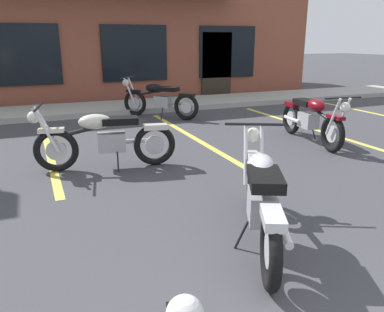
% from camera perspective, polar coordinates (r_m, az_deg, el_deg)
% --- Properties ---
extents(ground_plane, '(80.00, 80.00, 0.00)m').
position_cam_1_polar(ground_plane, '(4.47, 0.04, -8.08)').
color(ground_plane, '#3D3D42').
extents(sidewalk_kerb, '(22.00, 1.80, 0.14)m').
position_cam_1_polar(sidewalk_kerb, '(10.92, -14.13, 6.67)').
color(sidewalk_kerb, '#A8A59E').
rests_on(sidewalk_kerb, ground_plane).
extents(brick_storefront_building, '(16.24, 5.96, 4.16)m').
position_cam_1_polar(brick_storefront_building, '(14.94, -17.32, 16.77)').
color(brick_storefront_building, brown).
rests_on(brick_storefront_building, ground_plane).
extents(painted_stall_lines, '(13.64, 4.80, 0.01)m').
position_cam_1_polar(painted_stall_lines, '(7.46, -9.77, 1.92)').
color(painted_stall_lines, '#DBCC4C').
rests_on(painted_stall_lines, ground_plane).
extents(motorcycle_foreground_classic, '(1.20, 1.95, 0.98)m').
position_cam_1_polar(motorcycle_foreground_classic, '(3.74, 10.02, -5.72)').
color(motorcycle_foreground_classic, black).
rests_on(motorcycle_foreground_classic, ground_plane).
extents(motorcycle_red_sportbike, '(2.10, 0.76, 0.98)m').
position_cam_1_polar(motorcycle_red_sportbike, '(5.94, -12.64, 2.53)').
color(motorcycle_red_sportbike, black).
rests_on(motorcycle_red_sportbike, ground_plane).
extents(motorcycle_black_cruiser, '(0.72, 2.10, 0.98)m').
position_cam_1_polar(motorcycle_black_cruiser, '(7.63, 16.99, 5.30)').
color(motorcycle_black_cruiser, black).
rests_on(motorcycle_black_cruiser, ground_plane).
extents(motorcycle_blue_standard, '(1.61, 1.69, 0.98)m').
position_cam_1_polar(motorcycle_blue_standard, '(9.73, -4.83, 8.28)').
color(motorcycle_blue_standard, black).
rests_on(motorcycle_blue_standard, ground_plane).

